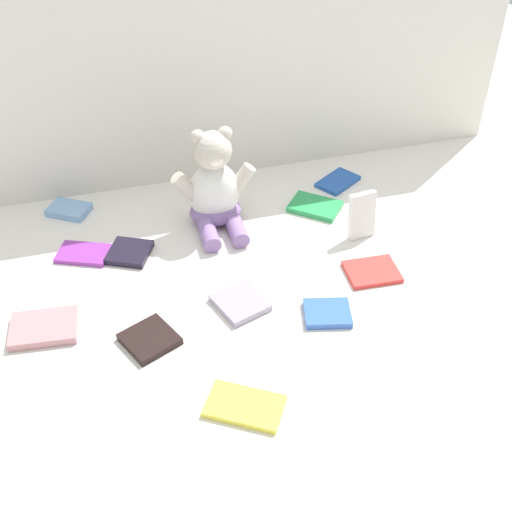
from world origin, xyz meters
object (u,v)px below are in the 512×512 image
book_case_1 (372,272)px  book_case_9 (338,182)px  book_case_2 (362,215)px  book_case_6 (245,406)px  book_case_4 (44,328)px  book_case_11 (84,254)px  book_case_7 (315,206)px  book_case_10 (327,313)px  teddy_bear (215,190)px  book_case_3 (69,210)px  book_case_0 (240,303)px  book_case_8 (129,252)px  book_case_5 (150,339)px

book_case_1 → book_case_9: (0.06, 0.37, -0.00)m
book_case_2 → book_case_6: book_case_2 is taller
book_case_1 → book_case_4: bearing=92.1°
book_case_4 → book_case_11: book_case_4 is taller
book_case_7 → book_case_10: (-0.11, -0.38, 0.00)m
teddy_bear → book_case_3: bearing=159.3°
book_case_0 → book_case_10: 0.19m
book_case_2 → book_case_4: (-0.75, -0.13, -0.05)m
book_case_2 → book_case_11: size_ratio=0.99×
book_case_2 → book_case_10: size_ratio=1.21×
book_case_7 → book_case_9: bearing=174.1°
book_case_2 → book_case_9: book_case_2 is taller
book_case_1 → book_case_3: 0.77m
teddy_bear → book_case_1: 0.42m
book_case_1 → book_case_10: (-0.15, -0.10, 0.00)m
book_case_8 → book_case_10: same height
book_case_0 → book_case_1: (0.31, 0.02, -0.00)m
book_case_9 → book_case_10: (-0.21, -0.47, 0.00)m
book_case_1 → book_case_5: bearing=101.5°
book_case_2 → book_case_6: (-0.41, -0.43, -0.05)m
book_case_2 → book_case_10: bearing=-132.4°
book_case_5 → book_case_6: book_case_5 is taller
book_case_4 → book_case_10: bearing=-95.7°
book_case_2 → book_case_8: size_ratio=1.26×
book_case_5 → book_case_11: bearing=174.3°
book_case_4 → book_case_6: size_ratio=0.96×
book_case_1 → book_case_4: book_case_4 is taller
book_case_1 → book_case_3: (-0.64, 0.43, 0.00)m
book_case_1 → book_case_2: 0.15m
book_case_4 → book_case_10: book_case_4 is taller
book_case_9 → book_case_2: bearing=139.0°
book_case_5 → book_case_2: bearing=87.4°
book_case_10 → book_case_9: bearing=169.9°
book_case_7 → teddy_bear: bearing=-53.6°
book_case_0 → book_case_11: 0.41m
book_case_2 → book_case_8: bearing=165.6°
book_case_4 → book_case_6: 0.46m
book_case_3 → book_case_10: book_case_3 is taller
book_case_1 → book_case_6: (-0.38, -0.29, 0.00)m
book_case_5 → book_case_9: (0.58, 0.45, -0.00)m
book_case_0 → book_case_1: 0.31m
book_case_1 → book_case_3: bearing=59.5°
book_case_2 → book_case_11: book_case_2 is taller
book_case_2 → teddy_bear: bearing=148.3°
book_case_6 → book_case_1: bearing=-20.7°
book_case_10 → book_case_3: bearing=-123.2°
teddy_bear → book_case_5: teddy_bear is taller
book_case_0 → book_case_11: book_case_0 is taller
book_case_1 → book_case_11: bearing=71.8°
book_case_4 → teddy_bear: bearing=-51.1°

